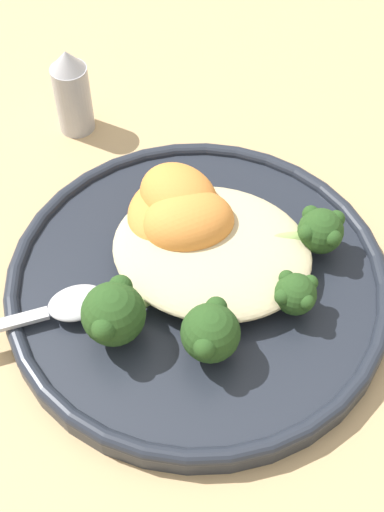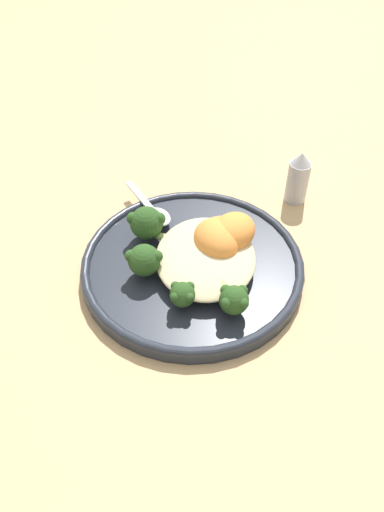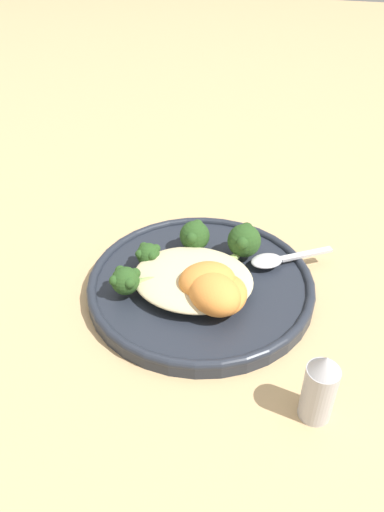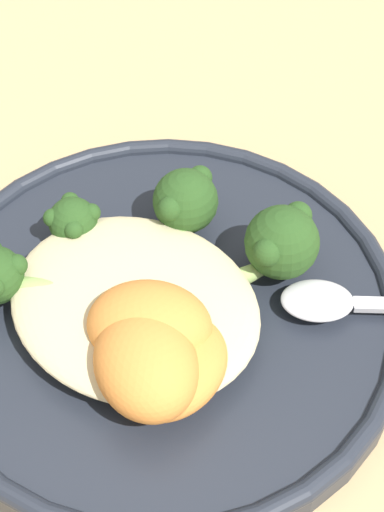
% 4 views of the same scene
% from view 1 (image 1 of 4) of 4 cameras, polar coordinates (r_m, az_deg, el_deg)
% --- Properties ---
extents(ground_plane, '(4.00, 4.00, 0.00)m').
position_cam_1_polar(ground_plane, '(0.55, 2.54, -1.84)').
color(ground_plane, tan).
extents(plate, '(0.28, 0.28, 0.02)m').
position_cam_1_polar(plate, '(0.53, 0.48, -2.18)').
color(plate, '#232833').
rests_on(plate, ground_plane).
extents(quinoa_mound, '(0.15, 0.13, 0.02)m').
position_cam_1_polar(quinoa_mound, '(0.52, 1.65, 0.67)').
color(quinoa_mound, beige).
rests_on(quinoa_mound, plate).
extents(broccoli_stalk_0, '(0.07, 0.11, 0.04)m').
position_cam_1_polar(broccoli_stalk_0, '(0.48, -5.78, -4.25)').
color(broccoli_stalk_0, '#9EBC66').
rests_on(broccoli_stalk_0, plate).
extents(broccoli_stalk_1, '(0.07, 0.12, 0.04)m').
position_cam_1_polar(broccoli_stalk_1, '(0.48, 1.13, -4.95)').
color(broccoli_stalk_1, '#9EBC66').
rests_on(broccoli_stalk_1, plate).
extents(broccoli_stalk_2, '(0.12, 0.05, 0.03)m').
position_cam_1_polar(broccoli_stalk_2, '(0.50, 6.01, -2.28)').
color(broccoli_stalk_2, '#9EBC66').
rests_on(broccoli_stalk_2, plate).
extents(broccoli_stalk_3, '(0.12, 0.07, 0.03)m').
position_cam_1_polar(broccoli_stalk_3, '(0.53, 7.69, 1.46)').
color(broccoli_stalk_3, '#9EBC66').
rests_on(broccoli_stalk_3, plate).
extents(sweet_potato_chunk_0, '(0.09, 0.08, 0.04)m').
position_cam_1_polar(sweet_potato_chunk_0, '(0.54, -1.06, 4.68)').
color(sweet_potato_chunk_0, orange).
rests_on(sweet_potato_chunk_0, plate).
extents(sweet_potato_chunk_1, '(0.08, 0.08, 0.04)m').
position_cam_1_polar(sweet_potato_chunk_1, '(0.52, -0.26, 2.72)').
color(sweet_potato_chunk_1, orange).
rests_on(sweet_potato_chunk_1, plate).
extents(sweet_potato_chunk_2, '(0.06, 0.07, 0.03)m').
position_cam_1_polar(sweet_potato_chunk_2, '(0.54, -2.19, 3.54)').
color(sweet_potato_chunk_2, orange).
rests_on(sweet_potato_chunk_2, plate).
extents(spoon, '(0.11, 0.08, 0.01)m').
position_cam_1_polar(spoon, '(0.51, -10.35, -4.05)').
color(spoon, silver).
rests_on(spoon, plate).
extents(salt_shaker, '(0.03, 0.03, 0.08)m').
position_cam_1_polar(salt_shaker, '(0.64, -9.59, 12.84)').
color(salt_shaker, '#B2B2B7').
rests_on(salt_shaker, ground_plane).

